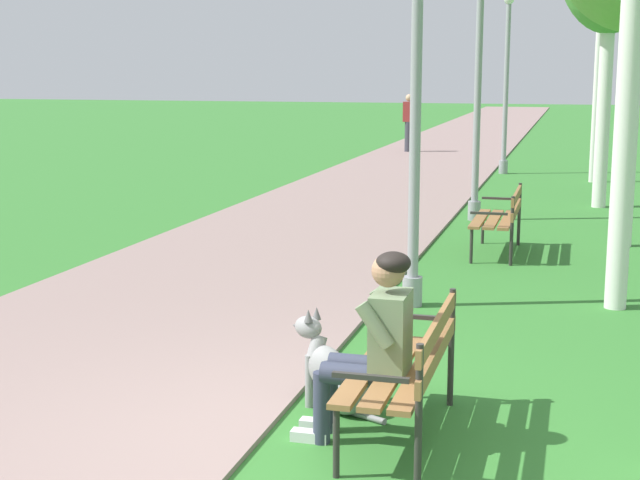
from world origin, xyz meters
The scene contains 10 objects.
ground_plane centered at (0.00, 0.00, 0.00)m, with size 120.00×120.00×0.00m, color #33752D.
paved_path centered at (-2.24, 24.00, 0.02)m, with size 3.81×60.00×0.04m, color gray.
park_bench_near centered at (0.57, 0.39, 0.51)m, with size 0.55×1.50×0.85m.
park_bench_mid centered at (0.63, 6.78, 0.51)m, with size 0.55×1.50×0.85m.
person_seated_on_near_bench centered at (0.36, 0.28, 0.68)m, with size 0.74×0.49×1.25m.
dog_grey centered at (-0.02, 0.76, 0.26)m, with size 0.78×0.47×0.71m.
lamp_post_near centered at (0.00, 3.82, 2.10)m, with size 0.24×0.24×4.06m.
lamp_post_mid centered at (0.00, 9.48, 2.14)m, with size 0.24×0.24×4.13m.
lamp_post_far centered at (-0.10, 16.36, 2.11)m, with size 0.24×0.24×4.07m.
pedestrian_distant centered at (-3.13, 21.06, 0.84)m, with size 0.32×0.22×1.65m.
Camera 1 is at (1.56, -5.30, 2.36)m, focal length 52.74 mm.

